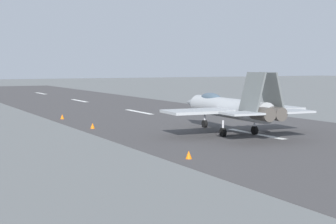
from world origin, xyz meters
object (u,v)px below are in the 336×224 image
object	(u,v)px
fighter_jet	(229,107)
marker_cone_far	(62,117)
marker_cone_near	(189,155)
marker_cone_mid	(93,126)
crew_person	(235,111)

from	to	relation	value
fighter_jet	marker_cone_far	xyz separation A→B (m)	(19.27, 9.72, -2.09)
marker_cone_near	marker_cone_mid	size ratio (longest dim) A/B	1.00
marker_cone_far	marker_cone_mid	bearing A→B (deg)	180.00
fighter_jet	marker_cone_mid	bearing A→B (deg)	47.20
marker_cone_near	fighter_jet	bearing A→B (deg)	-45.05
fighter_jet	marker_cone_near	world-z (taller)	fighter_jet
marker_cone_mid	marker_cone_far	world-z (taller)	same
marker_cone_near	marker_cone_mid	bearing A→B (deg)	0.00
fighter_jet	marker_cone_far	distance (m)	21.68
crew_person	marker_cone_near	distance (m)	27.42
marker_cone_far	crew_person	bearing A→B (deg)	-114.67
fighter_jet	marker_cone_mid	size ratio (longest dim) A/B	29.61
marker_cone_mid	marker_cone_far	size ratio (longest dim) A/B	1.00
crew_person	marker_cone_near	xyz separation A→B (m)	(-20.74, 17.93, -0.52)
fighter_jet	marker_cone_far	size ratio (longest dim) A/B	29.61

